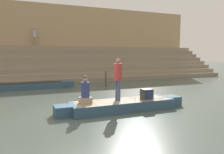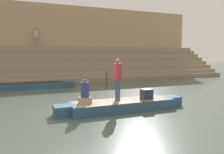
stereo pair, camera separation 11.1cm
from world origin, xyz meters
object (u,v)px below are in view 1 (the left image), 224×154
Objects in this scene: tv_set at (147,94)px; person_on_steps at (35,35)px; moored_boat_shore at (30,86)px; rowboat_main at (123,105)px; person_standing at (118,76)px; mooring_post at (106,79)px; person_rowing at (85,92)px.

tv_set is 15.36m from person_on_steps.
rowboat_main is at bearing -66.75° from moored_boat_shore.
person_standing is at bearing 140.64° from rowboat_main.
tv_set is 0.08× the size of moored_boat_shore.
moored_boat_shore is 7.72m from person_on_steps.
rowboat_main is 5.05× the size of mooring_post.
person_rowing is 14.72m from person_on_steps.
tv_set is at bearing -95.55° from mooring_post.
tv_set is 9.14m from moored_boat_shore.
person_standing is 1.59× the size of person_rowing.
person_on_steps reaches higher than person_rowing.
tv_set is at bearing -5.75° from rowboat_main.
moored_boat_shore is at bearing 124.24° from person_standing.
tv_set is 0.26× the size of person_on_steps.
person_standing is 14.69m from person_on_steps.
rowboat_main reaches higher than moored_boat_shore.
rowboat_main is 3.33× the size of person_on_steps.
rowboat_main is 5.13× the size of person_rowing.
tv_set is at bearing 16.44° from person_on_steps.
person_on_steps is (0.78, 6.54, 4.03)m from moored_boat_shore.
person_on_steps reaches higher than person_standing.
person_rowing reaches higher than mooring_post.
moored_boat_shore is at bearing 113.97° from tv_set.
rowboat_main is at bearing 12.20° from person_on_steps.
person_rowing is at bearing 5.77° from person_on_steps.
person_standing is at bearing 3.22° from person_rowing.
tv_set is at bearing -3.08° from person_rowing.
moored_boat_shore is (-4.58, 7.90, -0.42)m from tv_set.
person_rowing is 2.79m from tv_set.
mooring_post is at bearing -12.24° from moored_boat_shore.
rowboat_main is at bearing 169.01° from tv_set.
person_rowing is 0.19× the size of moored_boat_shore.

